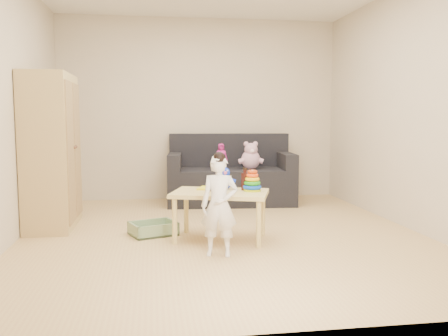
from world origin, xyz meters
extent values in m
plane|color=tan|center=(0.00, 0.00, 0.00)|extent=(4.50, 4.50, 0.00)
plane|color=beige|center=(0.00, 2.25, 1.30)|extent=(4.00, 0.00, 4.00)
plane|color=beige|center=(0.00, -2.25, 1.30)|extent=(4.00, 0.00, 4.00)
plane|color=beige|center=(-2.00, 0.00, 1.30)|extent=(0.00, 4.50, 4.50)
plane|color=beige|center=(2.00, 0.00, 1.30)|extent=(0.00, 4.50, 4.50)
cube|color=tan|center=(-1.76, 0.59, 0.82)|extent=(0.46, 0.91, 1.64)
cube|color=black|center=(0.37, 1.75, 0.24)|extent=(1.78, 0.99, 0.48)
cube|color=#D5C275|center=(-0.06, -0.21, 0.24)|extent=(1.03, 0.81, 0.47)
imported|color=white|center=(-0.14, -0.74, 0.42)|extent=(0.35, 0.28, 0.84)
imported|color=#C72591|center=(0.23, 1.72, 0.65)|extent=(0.19, 0.14, 0.34)
cylinder|color=#BACE0A|center=(0.25, -0.23, 0.48)|extent=(0.17, 0.17, 0.02)
cylinder|color=silver|center=(0.25, -0.23, 0.58)|extent=(0.02, 0.02, 0.20)
torus|color=blue|center=(0.25, -0.23, 0.51)|extent=(0.18, 0.18, 0.04)
torus|color=#239717|center=(0.25, -0.23, 0.55)|extent=(0.16, 0.16, 0.04)
torus|color=yellow|center=(0.25, -0.23, 0.59)|extent=(0.14, 0.14, 0.04)
torus|color=#FF460D|center=(0.25, -0.23, 0.63)|extent=(0.12, 0.12, 0.04)
torus|color=#BC350B|center=(0.25, -0.23, 0.66)|extent=(0.10, 0.10, 0.03)
cylinder|color=black|center=(0.20, -0.15, 0.56)|extent=(0.07, 0.07, 0.17)
cylinder|color=black|center=(0.20, -0.15, 0.65)|extent=(0.03, 0.03, 0.05)
cylinder|color=black|center=(0.20, -0.15, 0.68)|extent=(0.04, 0.04, 0.01)
cube|color=#FFF41A|center=(-0.14, -0.03, 0.48)|extent=(0.28, 0.28, 0.02)
camera|label=1|loc=(-0.69, -4.66, 1.17)|focal=38.00mm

